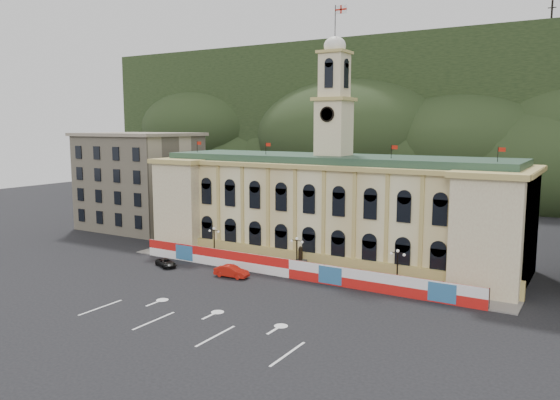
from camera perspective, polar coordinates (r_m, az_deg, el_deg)
The scene contains 13 objects.
ground at distance 60.89m, azimuth -6.25°, elevation -11.43°, with size 260.00×260.00×0.00m, color black.
lane_markings at distance 57.24m, azimuth -9.36°, elevation -12.76°, with size 26.00×10.00×0.02m, color white, non-canonical shape.
hill_ridge at distance 171.21m, azimuth 19.41°, elevation 7.19°, with size 230.00×80.00×64.00m.
city_hall at distance 82.09m, azimuth 5.42°, elevation -0.75°, with size 56.20×17.60×37.10m.
side_building_left at distance 109.82m, azimuth -14.45°, elevation 1.98°, with size 21.00×17.00×18.60m.
hoarding_fence at distance 72.50m, azimuth 1.05°, elevation -7.19°, with size 50.00×0.44×2.50m.
pavement at distance 75.09m, azimuth 2.04°, elevation -7.59°, with size 56.00×5.50×0.16m, color slate.
statue at distance 75.01m, azimuth 2.14°, elevation -6.73°, with size 1.40×1.40×3.72m.
lamp_left at distance 81.30m, azimuth -6.89°, elevation -4.27°, with size 1.96×0.44×5.15m.
lamp_center at distance 73.71m, azimuth 1.77°, elevation -5.48°, with size 1.96×0.44×5.15m.
lamp_right at distance 68.18m, azimuth 12.16°, elevation -6.76°, with size 1.96×0.44×5.15m.
red_sedan at distance 73.27m, azimuth -5.08°, elevation -7.44°, with size 4.85×2.03×1.56m, color #B3160C.
black_suv at distance 79.92m, azimuth -11.83°, elevation -6.44°, with size 4.51×3.42×1.14m, color black.
Camera 1 is at (35.04, -45.60, 20.01)m, focal length 35.00 mm.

